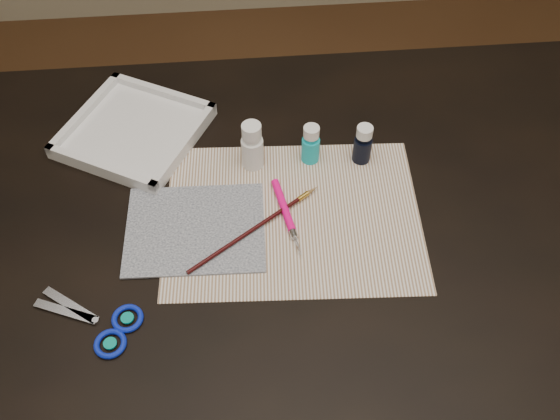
{
  "coord_description": "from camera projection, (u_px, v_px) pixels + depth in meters",
  "views": [
    {
      "loc": [
        -0.05,
        -0.61,
        1.58
      ],
      "look_at": [
        0.0,
        0.0,
        0.8
      ],
      "focal_mm": 40.0,
      "sensor_mm": 36.0,
      "label": 1
    }
  ],
  "objects": [
    {
      "name": "ground",
      "position": [
        280.0,
        402.0,
        1.63
      ],
      "size": [
        3.5,
        3.5,
        0.02
      ],
      "primitive_type": "cube",
      "color": "#422614",
      "rests_on": "ground"
    },
    {
      "name": "table",
      "position": [
        280.0,
        334.0,
        1.33
      ],
      "size": [
        1.3,
        0.9,
        0.75
      ],
      "primitive_type": "cube",
      "color": "black",
      "rests_on": "ground"
    },
    {
      "name": "paper",
      "position": [
        293.0,
        216.0,
        1.05
      ],
      "size": [
        0.44,
        0.35,
        0.0
      ],
      "primitive_type": "cube",
      "rotation": [
        0.0,
        0.0,
        -0.05
      ],
      "color": "white",
      "rests_on": "table"
    },
    {
      "name": "canvas",
      "position": [
        195.0,
        229.0,
        1.03
      ],
      "size": [
        0.23,
        0.19,
        0.0
      ],
      "primitive_type": "cube",
      "rotation": [
        0.0,
        0.0,
        -0.03
      ],
      "color": "black",
      "rests_on": "paper"
    },
    {
      "name": "paint_bottle_white",
      "position": [
        252.0,
        146.0,
        1.08
      ],
      "size": [
        0.04,
        0.04,
        0.1
      ],
      "primitive_type": "cylinder",
      "rotation": [
        0.0,
        0.0,
        -0.07
      ],
      "color": "white",
      "rests_on": "table"
    },
    {
      "name": "paint_bottle_cyan",
      "position": [
        311.0,
        144.0,
        1.1
      ],
      "size": [
        0.04,
        0.04,
        0.08
      ],
      "primitive_type": "cylinder",
      "rotation": [
        0.0,
        0.0,
        -0.17
      ],
      "color": "#14BACA",
      "rests_on": "table"
    },
    {
      "name": "paint_bottle_navy",
      "position": [
        363.0,
        144.0,
        1.1
      ],
      "size": [
        0.04,
        0.04,
        0.08
      ],
      "primitive_type": "cylinder",
      "rotation": [
        0.0,
        0.0,
        0.42
      ],
      "color": "black",
      "rests_on": "table"
    },
    {
      "name": "paintbrush",
      "position": [
        256.0,
        227.0,
        1.02
      ],
      "size": [
        0.23,
        0.16,
        0.01
      ],
      "primitive_type": null,
      "rotation": [
        0.0,
        0.0,
        0.61
      ],
      "color": "black",
      "rests_on": "canvas"
    },
    {
      "name": "craft_knife",
      "position": [
        288.0,
        217.0,
        1.04
      ],
      "size": [
        0.04,
        0.16,
        0.01
      ],
      "primitive_type": null,
      "rotation": [
        0.0,
        0.0,
        -1.39
      ],
      "color": "#FF087E",
      "rests_on": "paper"
    },
    {
      "name": "scissors",
      "position": [
        84.0,
        320.0,
        0.92
      ],
      "size": [
        0.21,
        0.16,
        0.01
      ],
      "primitive_type": null,
      "rotation": [
        0.0,
        0.0,
        2.75
      ],
      "color": "silver",
      "rests_on": "table"
    },
    {
      "name": "palette_tray",
      "position": [
        134.0,
        130.0,
        1.16
      ],
      "size": [
        0.31,
        0.31,
        0.03
      ],
      "primitive_type": "cube",
      "rotation": [
        0.0,
        0.0,
        -0.5
      ],
      "color": "white",
      "rests_on": "table"
    }
  ]
}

